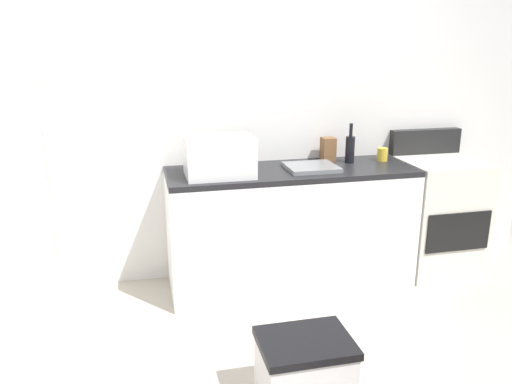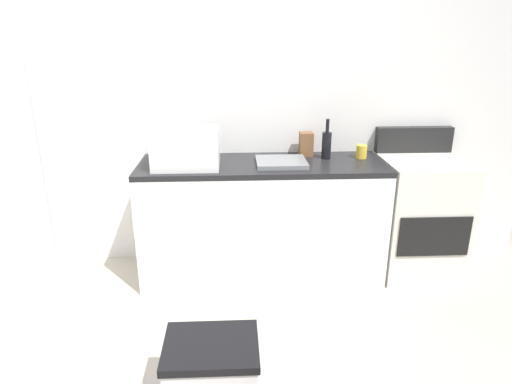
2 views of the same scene
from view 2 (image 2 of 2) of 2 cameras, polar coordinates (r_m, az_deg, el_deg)
ground_plane at (r=2.63m, az=-4.68°, el=-23.27°), size 6.00×6.00×0.00m
wall_back at (r=3.51m, az=-4.55°, el=11.55°), size 5.00×0.10×2.60m
kitchen_counter at (r=3.41m, az=0.74°, el=-3.53°), size 1.80×0.60×0.90m
stove_oven at (r=3.68m, az=20.06°, el=-2.70°), size 0.60×0.61×1.10m
microwave at (r=3.16m, az=-8.96°, el=5.59°), size 0.46×0.34×0.27m
sink_basin at (r=3.22m, az=3.25°, el=3.85°), size 0.36×0.32×0.03m
wine_bottle at (r=3.39m, az=9.02°, el=6.06°), size 0.07×0.07×0.30m
coffee_mug at (r=3.46m, az=13.36°, el=5.05°), size 0.08×0.08×0.10m
knife_block at (r=3.46m, az=6.43°, el=6.12°), size 0.10×0.10×0.18m
storage_bin at (r=2.39m, az=-5.64°, el=-22.28°), size 0.46×0.36×0.38m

